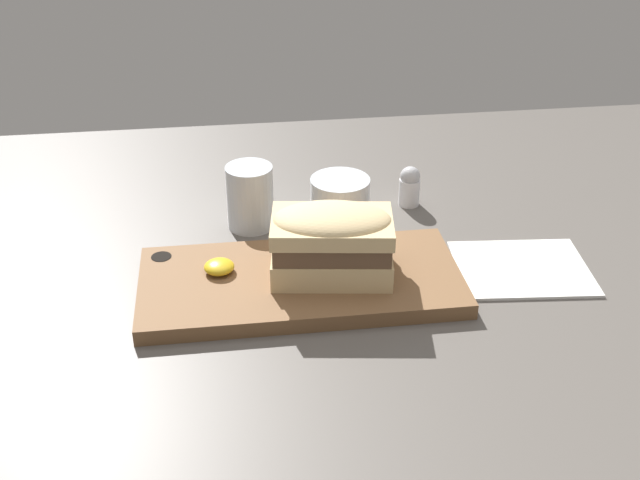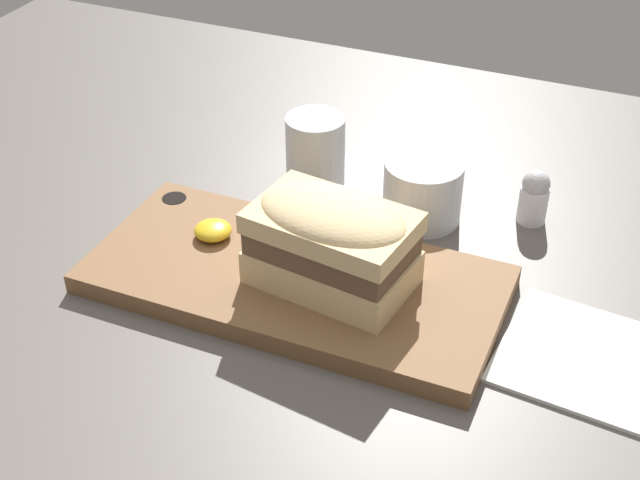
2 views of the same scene
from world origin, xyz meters
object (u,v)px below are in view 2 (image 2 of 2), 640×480
Objects in this scene: serving_board at (294,279)px; napkin at (600,363)px; wine_glass at (422,193)px; salt_shaker at (534,196)px; sandwich at (332,239)px; water_glass at (315,160)px.

serving_board is 2.19× the size of napkin.
wine_glass is 11.57cm from salt_shaker.
sandwich reaches higher than water_glass.
sandwich is at bearing -125.43° from salt_shaker.
serving_board is 6.51× the size of salt_shaker.
water_glass is 0.51× the size of napkin.
water_glass is (-8.88, 16.79, -2.80)cm from sandwich.
salt_shaker is at bearing 8.40° from water_glass.
sandwich is 0.87× the size of napkin.
sandwich reaches higher than wine_glass.
serving_board is 27.29cm from salt_shaker.
water_glass is at bearing 177.42° from wine_glass.
salt_shaker is at bearing 47.84° from serving_board.
napkin is at bearing 1.19° from serving_board.
wine_glass is at bearing -159.81° from salt_shaker.
serving_board is 6.92cm from sandwich.
wine_glass is 0.46× the size of napkin.
salt_shaker is (18.27, 20.18, 2.02)cm from serving_board.
serving_board is at bearing 179.34° from sandwich.
salt_shaker is at bearing 117.53° from napkin.
salt_shaker is (-10.21, 19.59, 2.81)cm from napkin.
water_glass is at bearing -171.60° from salt_shaker.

